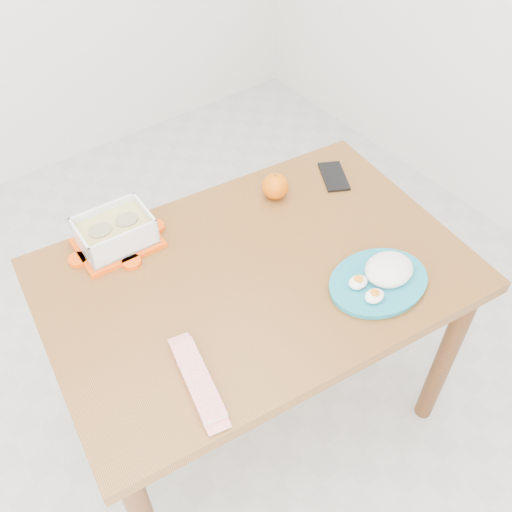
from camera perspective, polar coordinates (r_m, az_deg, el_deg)
ground at (r=2.21m, az=-6.03°, el=-15.14°), size 3.50×3.50×0.00m
dining_table at (r=1.67m, az=-0.00°, el=-3.86°), size 1.25×0.91×0.75m
food_container at (r=1.68m, az=-13.89°, el=2.30°), size 0.24×0.19×0.10m
orange_fruit at (r=1.80m, az=1.93°, el=6.98°), size 0.08×0.08×0.08m
rice_plate at (r=1.58m, az=12.49°, el=-2.01°), size 0.31×0.31×0.08m
candy_bar at (r=1.38m, az=-5.88°, el=-12.19°), size 0.11×0.24×0.02m
smartphone at (r=1.91m, az=7.79°, el=7.90°), size 0.14×0.17×0.01m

